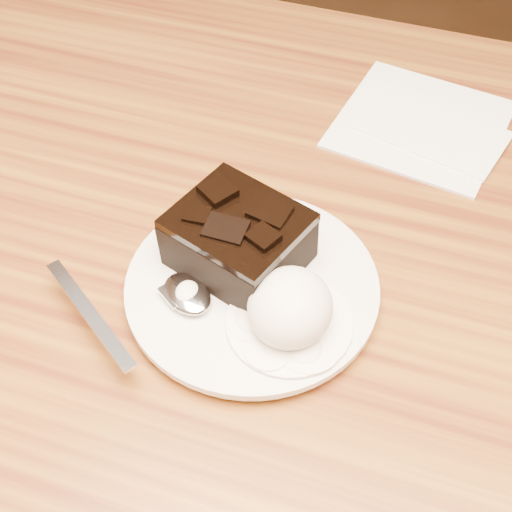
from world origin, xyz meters
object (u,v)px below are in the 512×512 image
(ice_cream_scoop, at_px, (290,307))
(spoon, at_px, (187,295))
(plate, at_px, (252,290))
(brownie, at_px, (239,242))
(dining_table, at_px, (209,429))
(napkin, at_px, (421,123))

(ice_cream_scoop, bearing_deg, spoon, -178.59)
(plate, distance_m, spoon, 0.06)
(plate, height_order, brownie, brownie)
(spoon, bearing_deg, dining_table, 57.27)
(ice_cream_scoop, bearing_deg, plate, 143.82)
(napkin, bearing_deg, ice_cream_scoop, -100.10)
(plate, bearing_deg, napkin, 70.60)
(spoon, bearing_deg, ice_cream_scoop, -54.35)
(dining_table, distance_m, brownie, 0.42)
(dining_table, height_order, napkin, napkin)
(dining_table, relative_size, spoon, 6.47)
(plate, bearing_deg, ice_cream_scoop, -36.18)
(dining_table, bearing_deg, brownie, -24.35)
(dining_table, bearing_deg, napkin, 52.09)
(ice_cream_scoop, relative_size, spoon, 0.37)
(plate, relative_size, brownie, 2.11)
(brownie, distance_m, napkin, 0.27)
(napkin, bearing_deg, brownie, -114.50)
(dining_table, xyz_separation_m, brownie, (0.06, -0.03, 0.41))
(spoon, relative_size, napkin, 1.16)
(plate, height_order, ice_cream_scoop, ice_cream_scoop)
(plate, bearing_deg, dining_table, 148.91)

